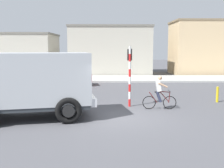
% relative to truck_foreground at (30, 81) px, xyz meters
% --- Properties ---
extents(ground_plane, '(120.00, 120.00, 0.00)m').
position_rel_truck_foreground_xyz_m(ground_plane, '(4.09, 0.04, -1.67)').
color(ground_plane, '#4C4C51').
extents(sidewalk_far, '(80.00, 5.00, 0.16)m').
position_rel_truck_foreground_xyz_m(sidewalk_far, '(4.09, 15.16, -1.59)').
color(sidewalk_far, '#ADADA8').
rests_on(sidewalk_far, ground).
extents(truck_foreground, '(5.80, 3.62, 2.90)m').
position_rel_truck_foreground_xyz_m(truck_foreground, '(0.00, 0.00, 0.00)').
color(truck_foreground, '#B2B7BC').
rests_on(truck_foreground, ground).
extents(cyclist, '(1.73, 0.50, 1.72)m').
position_rel_truck_foreground_xyz_m(cyclist, '(6.04, 1.78, -0.80)').
color(cyclist, black).
rests_on(cyclist, ground).
extents(traffic_light_pole, '(0.24, 0.43, 3.20)m').
position_rel_truck_foreground_xyz_m(traffic_light_pole, '(4.57, 2.54, 0.40)').
color(traffic_light_pole, red).
rests_on(traffic_light_pole, ground).
extents(car_red_near, '(4.24, 2.39, 1.60)m').
position_rel_truck_foreground_xyz_m(car_red_near, '(0.02, 10.62, -0.85)').
color(car_red_near, red).
rests_on(car_red_near, ground).
extents(pedestrian_near_kerb, '(0.34, 0.22, 1.62)m').
position_rel_truck_foreground_xyz_m(pedestrian_near_kerb, '(-0.21, 9.38, -0.82)').
color(pedestrian_near_kerb, '#2D334C').
rests_on(pedestrian_near_kerb, ground).
extents(bollard_far, '(0.14, 0.14, 0.90)m').
position_rel_truck_foreground_xyz_m(bollard_far, '(9.71, 3.57, -1.22)').
color(bollard_far, gold).
rests_on(bollard_far, ground).
extents(building_corner_left, '(10.75, 7.09, 4.77)m').
position_rel_truck_foreground_xyz_m(building_corner_left, '(-8.36, 21.47, 0.72)').
color(building_corner_left, '#B2AD9E').
rests_on(building_corner_left, ground).
extents(building_mid_block, '(9.35, 7.65, 5.57)m').
position_rel_truck_foreground_xyz_m(building_mid_block, '(3.61, 21.53, 1.12)').
color(building_mid_block, '#B2AD9E').
rests_on(building_mid_block, ground).
extents(building_corner_right, '(11.00, 5.61, 6.23)m').
position_rel_truck_foreground_xyz_m(building_corner_right, '(16.38, 20.91, 1.45)').
color(building_corner_right, '#D1B284').
rests_on(building_corner_right, ground).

